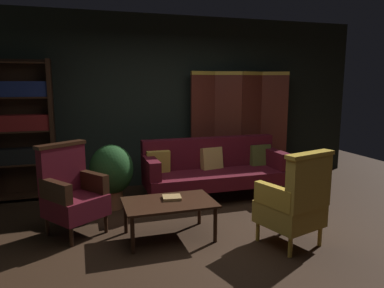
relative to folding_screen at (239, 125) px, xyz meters
The scene contains 10 objects.
ground_plane 2.70m from the folding_screen, 120.84° to the right, with size 10.00×10.00×0.00m, color black.
back_wall 1.38m from the folding_screen, 167.22° to the left, with size 7.20×0.10×2.80m, color black.
folding_screen is the anchor object (origin of this frame).
bookshelf 3.44m from the folding_screen, behind, with size 0.90×0.32×2.05m.
velvet_couch 1.15m from the folding_screen, 136.37° to the right, with size 2.12×0.78×0.88m.
coffee_table 2.66m from the folding_screen, 132.02° to the right, with size 1.00×0.64×0.42m.
armchair_gilt_accent 2.63m from the folding_screen, 101.76° to the right, with size 0.72×0.71×1.04m.
armchair_wing_left 3.17m from the folding_screen, 152.06° to the right, with size 0.80×0.80×1.04m.
potted_plant 2.42m from the folding_screen, 161.52° to the right, with size 0.59×0.59×0.89m.
book_tan_leather 2.56m from the folding_screen, 132.31° to the right, with size 0.21×0.18×0.03m, color #9E7A47.
Camera 1 is at (-1.36, -3.51, 1.73)m, focal length 33.88 mm.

